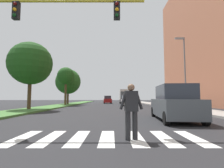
{
  "coord_description": "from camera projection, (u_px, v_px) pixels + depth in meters",
  "views": [
    {
      "loc": [
        0.15,
        0.69,
        1.26
      ],
      "look_at": [
        0.1,
        12.29,
        2.21
      ],
      "focal_mm": 27.14,
      "sensor_mm": 36.0,
      "label": 1
    }
  ],
  "objects": [
    {
      "name": "sedan_distant",
      "position": [
        108.0,
        100.0,
        38.65
      ],
      "size": [
        2.04,
        4.12,
        1.75
      ],
      "color": "maroon",
      "rests_on": "ground_plane"
    },
    {
      "name": "suv_crossing",
      "position": [
        175.0,
        104.0,
        9.54
      ],
      "size": [
        2.31,
        4.74,
        1.97
      ],
      "color": "#474C51",
      "rests_on": "ground_plane"
    },
    {
      "name": "truck_box_delivery",
      "position": [
        126.0,
        96.0,
        36.8
      ],
      "size": [
        2.4,
        6.2,
        3.1
      ],
      "color": "#474C51",
      "rests_on": "ground_plane"
    },
    {
      "name": "tree_mid",
      "position": [
        31.0,
        64.0,
        17.49
      ],
      "size": [
        4.39,
        4.39,
        6.86
      ],
      "color": "#4C3823",
      "rests_on": "median_strip"
    },
    {
      "name": "median_strip",
      "position": [
        63.0,
        105.0,
        27.15
      ],
      "size": [
        3.29,
        64.0,
        0.15
      ],
      "primitive_type": "cube",
      "color": "#477A38",
      "rests_on": "ground_plane"
    },
    {
      "name": "crosswalk",
      "position": [
        108.0,
        138.0,
        5.33
      ],
      "size": [
        5.85,
        2.2,
        0.01
      ],
      "color": "silver",
      "rests_on": "ground_plane"
    },
    {
      "name": "tree_distant",
      "position": [
        69.0,
        82.0,
        31.89
      ],
      "size": [
        4.68,
        4.68,
        6.53
      ],
      "color": "#4C3823",
      "rests_on": "median_strip"
    },
    {
      "name": "pedestrian_performer",
      "position": [
        132.0,
        109.0,
        5.14
      ],
      "size": [
        0.75,
        0.29,
        1.69
      ],
      "color": "#262628",
      "rests_on": "ground_plane"
    },
    {
      "name": "sidewalk_right",
      "position": [
        163.0,
        105.0,
        27.09
      ],
      "size": [
        3.0,
        64.0,
        0.15
      ],
      "primitive_type": "cube",
      "color": "#9E9991",
      "rests_on": "ground_plane"
    },
    {
      "name": "traffic_light_gantry",
      "position": [
        15.0,
        28.0,
        7.42
      ],
      "size": [
        8.19,
        0.3,
        6.0
      ],
      "color": "gold",
      "rests_on": "median_strip"
    },
    {
      "name": "sedan_midblock",
      "position": [
        128.0,
        101.0,
        27.89
      ],
      "size": [
        1.83,
        4.15,
        1.68
      ],
      "color": "silver",
      "rests_on": "ground_plane"
    },
    {
      "name": "ground_plane",
      "position": [
        112.0,
        105.0,
        29.11
      ],
      "size": [
        140.0,
        140.0,
        0.0
      ],
      "primitive_type": "plane",
      "color": "#262628"
    },
    {
      "name": "tree_far",
      "position": [
        67.0,
        76.0,
        27.75
      ],
      "size": [
        2.83,
        2.83,
        6.12
      ],
      "color": "#4C3823",
      "rests_on": "median_strip"
    },
    {
      "name": "street_lamp_right",
      "position": [
        185.0,
        66.0,
        17.65
      ],
      "size": [
        1.02,
        0.24,
        7.5
      ],
      "color": "slate",
      "rests_on": "sidewalk_right"
    }
  ]
}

